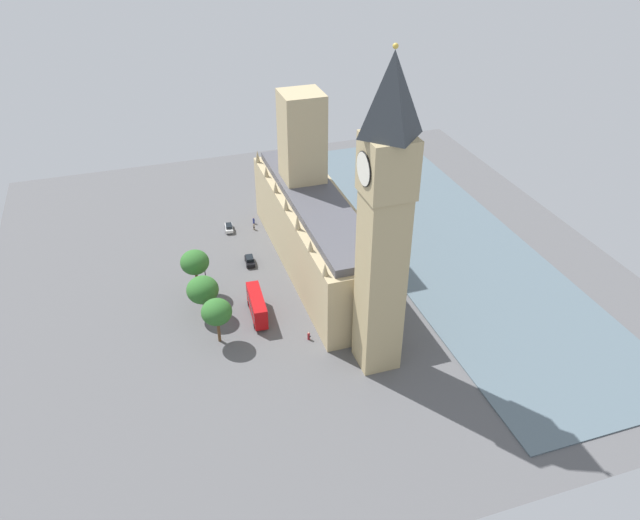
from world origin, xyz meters
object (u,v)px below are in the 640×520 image
object	(u,v)px
parliament_building	(314,223)
plane_tree_near_tower	(203,290)
car_black_midblock	(250,260)
pedestrian_under_trees	(254,221)
pedestrian_far_end	(254,227)
pedestrian_by_river_gate	(309,336)
street_lamp_kerbside	(205,270)
clock_tower	(384,221)
plane_tree_leading	(195,262)
double_decker_bus_corner	(257,305)
car_white_trailing	(229,227)
plane_tree_opposite_hall	(217,312)

from	to	relation	value
parliament_building	plane_tree_near_tower	distance (m)	28.82
car_black_midblock	pedestrian_under_trees	size ratio (longest dim) A/B	2.65
plane_tree_near_tower	pedestrian_far_end	bearing A→B (deg)	-119.12
pedestrian_by_river_gate	pedestrian_under_trees	world-z (taller)	pedestrian_by_river_gate
pedestrian_under_trees	pedestrian_far_end	world-z (taller)	pedestrian_under_trees
plane_tree_near_tower	street_lamp_kerbside	distance (m)	8.71
clock_tower	plane_tree_near_tower	xyz separation A→B (m)	(26.62, -22.36, -22.36)
parliament_building	street_lamp_kerbside	size ratio (longest dim) A/B	7.96
car_black_midblock	pedestrian_by_river_gate	xyz separation A→B (m)	(-4.72, 28.58, -0.13)
pedestrian_under_trees	plane_tree_leading	bearing A→B (deg)	-83.27
double_decker_bus_corner	pedestrian_far_end	size ratio (longest dim) A/B	6.44
car_white_trailing	street_lamp_kerbside	distance (m)	24.75
car_black_midblock	clock_tower	bearing A→B (deg)	115.53
car_white_trailing	plane_tree_opposite_hall	bearing A→B (deg)	-97.11
car_black_midblock	double_decker_bus_corner	distance (m)	19.03
pedestrian_under_trees	plane_tree_leading	xyz separation A→B (m)	(17.37, 24.85, 6.73)
parliament_building	plane_tree_leading	xyz separation A→B (m)	(26.27, 3.76, -2.37)
car_white_trailing	double_decker_bus_corner	bearing A→B (deg)	-85.52
pedestrian_far_end	plane_tree_opposite_hall	world-z (taller)	plane_tree_opposite_hall
pedestrian_under_trees	pedestrian_far_end	bearing A→B (deg)	-60.26
clock_tower	plane_tree_leading	world-z (taller)	clock_tower
double_decker_bus_corner	clock_tower	bearing A→B (deg)	-44.36
clock_tower	pedestrian_under_trees	size ratio (longest dim) A/B	33.18
clock_tower	double_decker_bus_corner	size ratio (longest dim) A/B	5.16
pedestrian_far_end	plane_tree_leading	xyz separation A→B (m)	(16.74, 21.90, 6.73)
pedestrian_by_river_gate	pedestrian_under_trees	xyz separation A→B (m)	(-0.19, -46.00, -0.01)
double_decker_bus_corner	pedestrian_under_trees	xyz separation A→B (m)	(-7.60, -36.18, -1.89)
street_lamp_kerbside	pedestrian_far_end	bearing A→B (deg)	-124.97
street_lamp_kerbside	car_white_trailing	bearing A→B (deg)	-111.89
parliament_building	plane_tree_leading	size ratio (longest dim) A/B	5.56
double_decker_bus_corner	plane_tree_leading	distance (m)	15.72
car_white_trailing	plane_tree_leading	xyz separation A→B (m)	(10.95, 23.27, 6.59)
clock_tower	pedestrian_by_river_gate	size ratio (longest dim) A/B	32.65
pedestrian_under_trees	pedestrian_far_end	size ratio (longest dim) A/B	1.00
plane_tree_opposite_hall	plane_tree_near_tower	world-z (taller)	plane_tree_opposite_hall
car_white_trailing	plane_tree_opposite_hall	distance (m)	41.21
parliament_building	pedestrian_by_river_gate	xyz separation A→B (m)	(9.09, 24.91, -9.09)
plane_tree_opposite_hall	clock_tower	bearing A→B (deg)	151.45
pedestrian_far_end	pedestrian_under_trees	bearing A→B (deg)	-91.94
plane_tree_leading	plane_tree_near_tower	bearing A→B (deg)	91.20
plane_tree_near_tower	street_lamp_kerbside	world-z (taller)	plane_tree_near_tower
pedestrian_by_river_gate	car_white_trailing	bearing A→B (deg)	-123.05
double_decker_bus_corner	plane_tree_near_tower	xyz separation A→B (m)	(9.60, -3.46, 3.41)
pedestrian_by_river_gate	pedestrian_far_end	bearing A→B (deg)	-130.45
parliament_building	street_lamp_kerbside	distance (m)	25.14
car_black_midblock	plane_tree_opposite_hall	xyz separation A→B (m)	(11.07, 23.83, 5.79)
plane_tree_opposite_hall	pedestrian_far_end	bearing A→B (deg)	-111.84
clock_tower	car_black_midblock	xyz separation A→B (m)	(14.33, -37.65, -27.51)
clock_tower	plane_tree_leading	xyz separation A→B (m)	(26.79, -30.22, -20.92)
car_black_midblock	plane_tree_opposite_hall	world-z (taller)	plane_tree_opposite_hall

